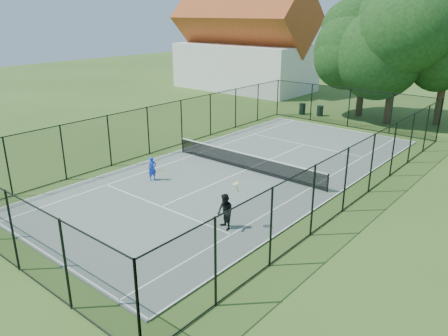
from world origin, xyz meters
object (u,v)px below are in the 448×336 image
Objects in this scene: trash_bin_left at (302,109)px; player_black at (225,212)px; trash_bin_right at (320,111)px; tennis_net at (246,161)px; player_blue at (152,169)px.

player_black is at bearing -67.64° from trash_bin_left.
trash_bin_left is 1.55m from trash_bin_right.
trash_bin_right is at bearing 102.93° from tennis_net.
trash_bin_right is 0.68× the size of player_blue.
tennis_net is at bearing 120.26° from player_black.
trash_bin_left is at bearing 108.71° from tennis_net.
player_black reaches higher than trash_bin_left.
tennis_net reaches higher than trash_bin_right.
tennis_net is 7.92× the size of player_blue.
player_black is at bearing -15.50° from player_blue.
trash_bin_right is 22.30m from player_black.
trash_bin_left is at bearing 96.33° from player_blue.
player_blue reaches higher than tennis_net.
player_blue is 0.60× the size of player_black.
player_blue is at bearing -83.67° from trash_bin_left.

